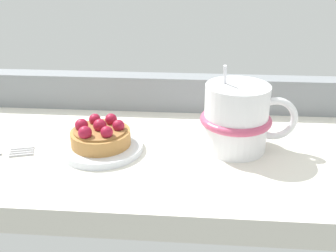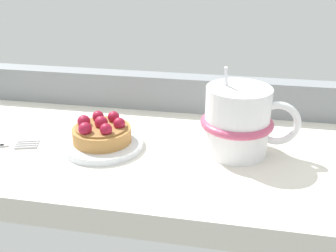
% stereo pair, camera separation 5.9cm
% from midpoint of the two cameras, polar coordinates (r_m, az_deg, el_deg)
% --- Properties ---
extents(ground_plane, '(0.85, 0.35, 0.04)m').
position_cam_midpoint_polar(ground_plane, '(0.63, -0.42, -4.16)').
color(ground_plane, silver).
extents(window_rail_back, '(0.84, 0.04, 0.06)m').
position_cam_midpoint_polar(window_rail_back, '(0.75, 1.92, 4.92)').
color(window_rail_back, gray).
rests_on(window_rail_back, ground_plane).
extents(dessert_plate, '(0.12, 0.12, 0.01)m').
position_cam_midpoint_polar(dessert_plate, '(0.61, -6.69, -2.66)').
color(dessert_plate, silver).
rests_on(dessert_plate, ground_plane).
extents(raspberry_tart, '(0.09, 0.09, 0.04)m').
position_cam_midpoint_polar(raspberry_tart, '(0.60, -6.83, -0.85)').
color(raspberry_tart, '#B77F42').
rests_on(raspberry_tart, dessert_plate).
extents(coffee_mug, '(0.14, 0.11, 0.13)m').
position_cam_midpoint_polar(coffee_mug, '(0.59, 12.98, 0.64)').
color(coffee_mug, white).
rests_on(coffee_mug, ground_plane).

